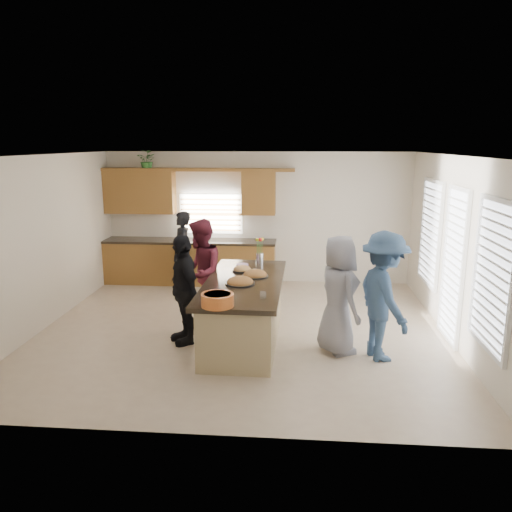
# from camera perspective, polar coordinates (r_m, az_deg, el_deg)

# --- Properties ---
(floor) EXTENTS (6.50, 6.50, 0.00)m
(floor) POSITION_cam_1_polar(r_m,az_deg,el_deg) (8.23, -1.58, -8.45)
(floor) COLOR beige
(floor) RESTS_ON ground
(room_shell) EXTENTS (6.52, 6.02, 2.81)m
(room_shell) POSITION_cam_1_polar(r_m,az_deg,el_deg) (7.74, -1.67, 4.78)
(room_shell) COLOR silver
(room_shell) RESTS_ON ground
(back_cabinetry) EXTENTS (4.08, 0.66, 2.46)m
(back_cabinetry) POSITION_cam_1_polar(r_m,az_deg,el_deg) (10.81, -7.78, 1.67)
(back_cabinetry) COLOR olive
(back_cabinetry) RESTS_ON ground
(right_wall_glazing) EXTENTS (0.06, 4.00, 2.25)m
(right_wall_glazing) POSITION_cam_1_polar(r_m,az_deg,el_deg) (8.02, 21.77, 0.08)
(right_wall_glazing) COLOR white
(right_wall_glazing) RESTS_ON ground
(island) EXTENTS (1.20, 2.72, 0.95)m
(island) POSITION_cam_1_polar(r_m,az_deg,el_deg) (7.69, -1.35, -6.39)
(island) COLOR tan
(island) RESTS_ON ground
(platter_front) EXTENTS (0.44, 0.44, 0.18)m
(platter_front) POSITION_cam_1_polar(r_m,az_deg,el_deg) (7.35, -1.83, -3.03)
(platter_front) COLOR black
(platter_front) RESTS_ON island
(platter_mid) EXTENTS (0.41, 0.41, 0.17)m
(platter_mid) POSITION_cam_1_polar(r_m,az_deg,el_deg) (7.75, -0.10, -2.18)
(platter_mid) COLOR black
(platter_mid) RESTS_ON island
(platter_back) EXTENTS (0.32, 0.32, 0.13)m
(platter_back) POSITION_cam_1_polar(r_m,az_deg,el_deg) (8.08, -1.59, -1.56)
(platter_back) COLOR black
(platter_back) RESTS_ON island
(salad_bowl) EXTENTS (0.42, 0.42, 0.16)m
(salad_bowl) POSITION_cam_1_polar(r_m,az_deg,el_deg) (6.39, -4.42, -4.95)
(salad_bowl) COLOR #CB6125
(salad_bowl) RESTS_ON island
(clear_cup) EXTENTS (0.09, 0.09, 0.09)m
(clear_cup) POSITION_cam_1_polar(r_m,az_deg,el_deg) (6.69, 0.80, -4.50)
(clear_cup) COLOR white
(clear_cup) RESTS_ON island
(plate_stack) EXTENTS (0.21, 0.21, 0.05)m
(plate_stack) POSITION_cam_1_polar(r_m,az_deg,el_deg) (8.35, -1.58, -1.10)
(plate_stack) COLOR #BD8CCC
(plate_stack) RESTS_ON island
(flower_vase) EXTENTS (0.14, 0.14, 0.45)m
(flower_vase) POSITION_cam_1_polar(r_m,az_deg,el_deg) (8.57, 0.42, 0.68)
(flower_vase) COLOR silver
(flower_vase) RESTS_ON island
(potted_plant) EXTENTS (0.46, 0.42, 0.43)m
(potted_plant) POSITION_cam_1_polar(r_m,az_deg,el_deg) (10.91, -12.30, 10.63)
(potted_plant) COLOR #30712D
(potted_plant) RESTS_ON back_cabinetry
(woman_left_back) EXTENTS (0.53, 0.67, 1.64)m
(woman_left_back) POSITION_cam_1_polar(r_m,az_deg,el_deg) (10.24, -8.43, 0.50)
(woman_left_back) COLOR black
(woman_left_back) RESTS_ON ground
(woman_left_mid) EXTENTS (0.77, 0.94, 1.78)m
(woman_left_mid) POSITION_cam_1_polar(r_m,az_deg,el_deg) (8.26, -6.34, -1.93)
(woman_left_mid) COLOR maroon
(woman_left_mid) RESTS_ON ground
(woman_left_front) EXTENTS (0.84, 1.05, 1.67)m
(woman_left_front) POSITION_cam_1_polar(r_m,az_deg,el_deg) (7.58, -8.28, -3.77)
(woman_left_front) COLOR black
(woman_left_front) RESTS_ON ground
(woman_right_back) EXTENTS (0.98, 1.32, 1.82)m
(woman_right_back) POSITION_cam_1_polar(r_m,az_deg,el_deg) (7.14, 14.37, -4.49)
(woman_right_back) COLOR #334E70
(woman_right_back) RESTS_ON ground
(woman_right_front) EXTENTS (0.85, 0.99, 1.72)m
(woman_right_front) POSITION_cam_1_polar(r_m,az_deg,el_deg) (7.24, 9.40, -4.41)
(woman_right_front) COLOR gray
(woman_right_front) RESTS_ON ground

